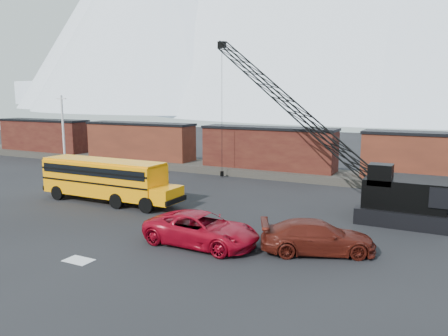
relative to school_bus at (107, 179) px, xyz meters
The scene contains 12 objects.
ground 8.79m from the school_bus, 41.90° to the right, with size 160.00×160.00×0.00m, color black.
gravel_berm 17.53m from the school_bus, 68.50° to the left, with size 120.00×5.00×0.70m, color #423E36.
boxcar_west_far 30.34m from the school_bus, 147.58° to the left, with size 13.70×3.10×4.17m.
boxcar_west_near 18.90m from the school_bus, 120.56° to the left, with size 13.70×3.10×4.17m.
boxcar_mid 17.50m from the school_bus, 68.50° to the left, with size 13.70×3.10×4.17m.
boxcar_east_near 27.69m from the school_bus, 35.96° to the left, with size 13.70×3.10×4.17m.
utility_pole 21.57m from the school_bus, 145.15° to the left, with size 1.40×0.24×8.00m.
snow_patch 12.07m from the school_bus, 54.69° to the right, with size 1.40×0.90×0.02m, color silver.
school_bus is the anchor object (origin of this frame).
red_pickup 12.21m from the school_bus, 24.61° to the right, with size 2.89×6.26×1.74m, color maroon.
maroon_suv 17.23m from the school_bus, 11.39° to the right, with size 2.33×5.73×1.66m, color #4D150D.
crawler_crane 15.05m from the school_bus, 39.52° to the left, with size 20.61×10.89×13.13m.
Camera 1 is at (15.95, -18.65, 7.83)m, focal length 35.00 mm.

